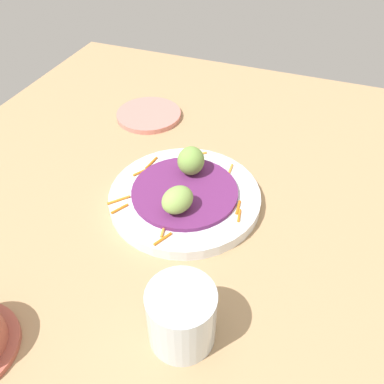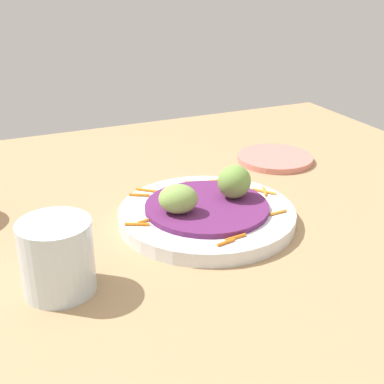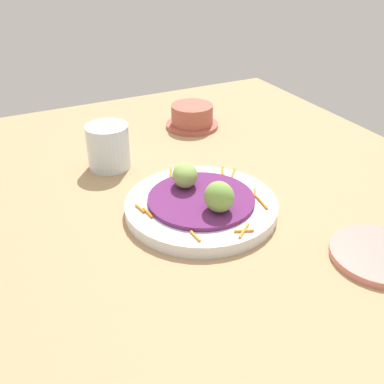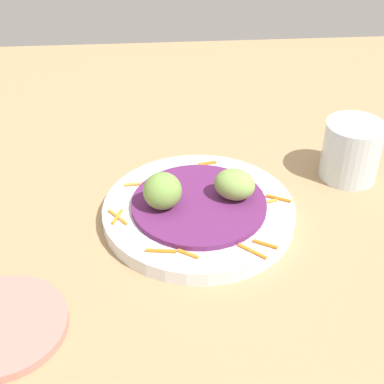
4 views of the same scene
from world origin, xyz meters
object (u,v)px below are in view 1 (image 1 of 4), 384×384
at_px(guac_scoop_center, 191,161).
at_px(side_plate_small, 149,115).
at_px(guac_scoop_left, 177,200).
at_px(water_glass, 182,316).
at_px(main_plate, 185,197).

distance_m(guac_scoop_center, side_plate_small, 0.24).
bearing_deg(guac_scoop_left, water_glass, -156.51).
bearing_deg(side_plate_small, guac_scoop_center, -136.90).
bearing_deg(guac_scoop_center, guac_scoop_left, -171.92).
relative_size(side_plate_small, water_glass, 1.63).
bearing_deg(side_plate_small, water_glass, -150.29).
bearing_deg(main_plate, guac_scoop_left, -171.92).
xyz_separation_m(guac_scoop_center, side_plate_small, (0.17, 0.16, -0.05)).
distance_m(main_plate, side_plate_small, 0.27).
distance_m(guac_scoop_left, water_glass, 0.19).
xyz_separation_m(main_plate, side_plate_small, (0.22, 0.17, -0.00)).
bearing_deg(side_plate_small, guac_scoop_left, -146.54).
distance_m(side_plate_small, water_glass, 0.50).
bearing_deg(water_glass, guac_scoop_left, 23.49).
distance_m(guac_scoop_center, water_glass, 0.28).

